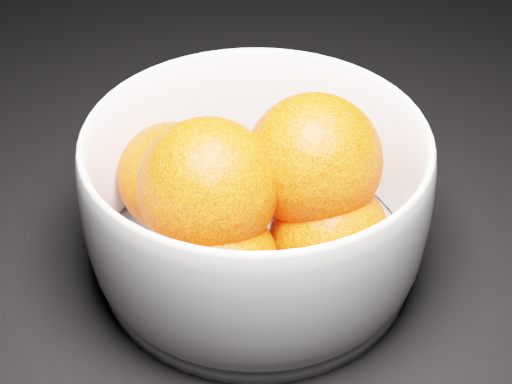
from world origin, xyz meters
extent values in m
cylinder|color=white|center=(0.12, 0.25, 0.01)|extent=(0.23, 0.23, 0.01)
sphere|color=#F63E07|center=(0.17, 0.29, 0.05)|extent=(0.07, 0.07, 0.07)
sphere|color=#F63E07|center=(0.07, 0.29, 0.05)|extent=(0.08, 0.08, 0.08)
sphere|color=#F63E07|center=(0.09, 0.19, 0.05)|extent=(0.08, 0.08, 0.08)
sphere|color=#F63E07|center=(0.17, 0.20, 0.05)|extent=(0.08, 0.08, 0.08)
sphere|color=#F63E07|center=(0.09, 0.22, 0.10)|extent=(0.09, 0.09, 0.09)
sphere|color=#F63E07|center=(0.16, 0.23, 0.10)|extent=(0.09, 0.09, 0.09)
camera|label=1|loc=(0.04, -0.13, 0.37)|focal=50.00mm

